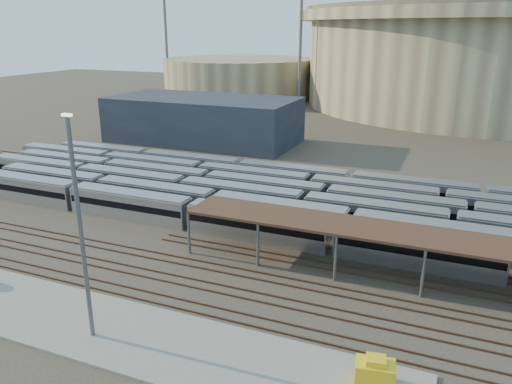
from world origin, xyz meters
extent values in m
plane|color=#383026|center=(0.00, 0.00, 0.00)|extent=(420.00, 420.00, 0.00)
cube|color=gray|center=(-5.00, -15.00, 0.10)|extent=(50.00, 9.00, 0.20)
cube|color=#AEAEB3|center=(7.14, 8.00, 1.80)|extent=(112.00, 2.90, 3.60)
cube|color=#AEAEB3|center=(8.33, 12.20, 1.80)|extent=(112.00, 2.90, 3.60)
cube|color=#AEAEB3|center=(1.02, 16.40, 1.80)|extent=(112.00, 2.90, 3.60)
cube|color=#AEAEB3|center=(2.93, 20.60, 1.80)|extent=(112.00, 2.90, 3.60)
cube|color=#AEAEB3|center=(-0.65, 24.80, 1.80)|extent=(112.00, 2.90, 3.60)
cube|color=#AEAEB3|center=(4.55, 29.00, 1.80)|extent=(112.00, 2.90, 3.60)
cylinder|color=#5C5C61|center=(-8.00, 1.30, 2.50)|extent=(0.30, 0.30, 5.00)
cylinder|color=#5C5C61|center=(-8.00, 6.70, 2.50)|extent=(0.30, 0.30, 5.00)
cylinder|color=#5C5C61|center=(0.57, 1.30, 2.50)|extent=(0.30, 0.30, 5.00)
cylinder|color=#5C5C61|center=(0.57, 6.70, 2.50)|extent=(0.30, 0.30, 5.00)
cylinder|color=#5C5C61|center=(9.14, 1.30, 2.50)|extent=(0.30, 0.30, 5.00)
cylinder|color=#5C5C61|center=(9.14, 6.70, 2.50)|extent=(0.30, 0.30, 5.00)
cylinder|color=#5C5C61|center=(17.71, 1.30, 2.50)|extent=(0.30, 0.30, 5.00)
cylinder|color=#5C5C61|center=(17.71, 6.70, 2.50)|extent=(0.30, 0.30, 5.00)
cube|color=#3B2318|center=(22.00, 4.00, 5.15)|extent=(60.00, 6.00, 0.30)
cube|color=#4C3323|center=(0.00, -1.75, 0.09)|extent=(170.00, 0.12, 0.18)
cube|color=#4C3323|center=(0.00, -0.25, 0.09)|extent=(170.00, 0.12, 0.18)
cube|color=#4C3323|center=(0.00, -5.75, 0.09)|extent=(170.00, 0.12, 0.18)
cube|color=#4C3323|center=(0.00, -4.25, 0.09)|extent=(170.00, 0.12, 0.18)
cube|color=#4C3323|center=(0.00, -9.75, 0.09)|extent=(170.00, 0.12, 0.18)
cube|color=#4C3323|center=(0.00, -8.25, 0.09)|extent=(170.00, 0.12, 0.18)
cylinder|color=tan|center=(25.00, 140.00, 14.00)|extent=(116.00, 116.00, 28.00)
cylinder|color=tan|center=(25.00, 140.00, 29.50)|extent=(124.00, 124.00, 3.00)
cylinder|color=brown|center=(25.00, 140.00, 31.75)|extent=(120.00, 120.00, 1.50)
cylinder|color=tan|center=(-60.00, 130.00, 7.00)|extent=(56.00, 56.00, 14.00)
cube|color=#1E232D|center=(-35.00, 55.00, 5.00)|extent=(42.00, 20.00, 10.00)
cylinder|color=#5C5C61|center=(-30.00, 110.00, 18.00)|extent=(1.00, 1.00, 36.00)
cylinder|color=#5C5C61|center=(-85.00, 120.00, 18.00)|extent=(1.00, 1.00, 36.00)
cylinder|color=#5C5C61|center=(-10.00, 160.00, 18.00)|extent=(1.00, 1.00, 36.00)
cylinder|color=#5C5C61|center=(-7.28, -16.30, 9.48)|extent=(0.36, 0.36, 18.55)
cube|color=#FFF2CC|center=(-7.28, -16.30, 18.85)|extent=(0.80, 0.31, 0.20)
cube|color=gold|center=(15.77, -13.30, 1.09)|extent=(3.11, 2.24, 1.78)
camera|label=1|loc=(19.41, -44.45, 24.91)|focal=35.00mm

